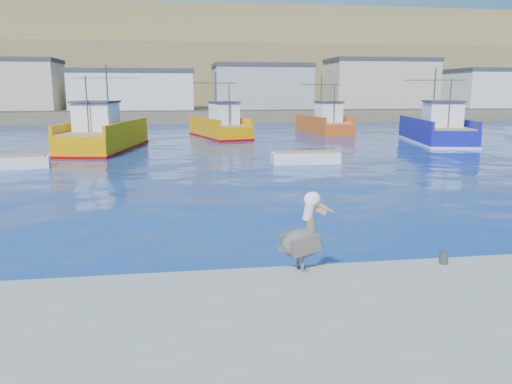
{
  "coord_description": "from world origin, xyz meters",
  "views": [
    {
      "loc": [
        -3.01,
        -13.75,
        4.48
      ],
      "look_at": [
        -0.57,
        2.44,
        1.15
      ],
      "focal_mm": 35.0,
      "sensor_mm": 36.0,
      "label": 1
    }
  ],
  "objects_px": {
    "skiff_left": "(12,163)",
    "pelican": "(304,237)",
    "trawler_yellow_b": "(220,127)",
    "trawler_yellow_a": "(104,136)",
    "skiff_extra": "(435,129)",
    "trawler_blue": "(436,131)",
    "skiff_mid": "(305,159)",
    "boat_orange": "(325,123)"
  },
  "relations": [
    {
      "from": "skiff_left",
      "to": "pelican",
      "type": "distance_m",
      "value": 24.02
    },
    {
      "from": "trawler_yellow_b",
      "to": "skiff_left",
      "type": "xyz_separation_m",
      "value": [
        -13.76,
        -18.2,
        -0.67
      ]
    },
    {
      "from": "trawler_yellow_a",
      "to": "pelican",
      "type": "bearing_deg",
      "value": -73.79
    },
    {
      "from": "skiff_extra",
      "to": "pelican",
      "type": "xyz_separation_m",
      "value": [
        -25.74,
        -42.38,
        0.97
      ]
    },
    {
      "from": "trawler_blue",
      "to": "skiff_left",
      "type": "relative_size",
      "value": 2.7
    },
    {
      "from": "trawler_yellow_a",
      "to": "skiff_extra",
      "type": "height_order",
      "value": "trawler_yellow_a"
    },
    {
      "from": "trawler_yellow_a",
      "to": "skiff_extra",
      "type": "bearing_deg",
      "value": 20.71
    },
    {
      "from": "trawler_yellow_b",
      "to": "skiff_mid",
      "type": "bearing_deg",
      "value": -78.39
    },
    {
      "from": "trawler_yellow_a",
      "to": "boat_orange",
      "type": "bearing_deg",
      "value": 30.89
    },
    {
      "from": "skiff_left",
      "to": "skiff_extra",
      "type": "relative_size",
      "value": 1.03
    },
    {
      "from": "trawler_yellow_b",
      "to": "skiff_left",
      "type": "relative_size",
      "value": 2.37
    },
    {
      "from": "trawler_yellow_a",
      "to": "skiff_mid",
      "type": "height_order",
      "value": "trawler_yellow_a"
    },
    {
      "from": "skiff_mid",
      "to": "skiff_extra",
      "type": "bearing_deg",
      "value": 47.43
    },
    {
      "from": "skiff_left",
      "to": "skiff_extra",
      "type": "height_order",
      "value": "same"
    },
    {
      "from": "trawler_blue",
      "to": "trawler_yellow_a",
      "type": "bearing_deg",
      "value": -177.56
    },
    {
      "from": "trawler_yellow_a",
      "to": "skiff_extra",
      "type": "relative_size",
      "value": 2.91
    },
    {
      "from": "skiff_left",
      "to": "skiff_extra",
      "type": "bearing_deg",
      "value": 29.79
    },
    {
      "from": "trawler_blue",
      "to": "skiff_left",
      "type": "height_order",
      "value": "trawler_blue"
    },
    {
      "from": "trawler_blue",
      "to": "boat_orange",
      "type": "xyz_separation_m",
      "value": [
        -6.77,
        11.56,
        0.03
      ]
    },
    {
      "from": "skiff_extra",
      "to": "pelican",
      "type": "distance_m",
      "value": 49.59
    },
    {
      "from": "skiff_left",
      "to": "pelican",
      "type": "relative_size",
      "value": 2.44
    },
    {
      "from": "boat_orange",
      "to": "pelican",
      "type": "height_order",
      "value": "boat_orange"
    },
    {
      "from": "trawler_blue",
      "to": "boat_orange",
      "type": "height_order",
      "value": "trawler_blue"
    },
    {
      "from": "boat_orange",
      "to": "trawler_yellow_b",
      "type": "bearing_deg",
      "value": -163.08
    },
    {
      "from": "trawler_yellow_a",
      "to": "pelican",
      "type": "relative_size",
      "value": 6.87
    },
    {
      "from": "trawler_yellow_b",
      "to": "pelican",
      "type": "height_order",
      "value": "trawler_yellow_b"
    },
    {
      "from": "pelican",
      "to": "skiff_left",
      "type": "bearing_deg",
      "value": 121.6
    },
    {
      "from": "trawler_yellow_a",
      "to": "trawler_blue",
      "type": "xyz_separation_m",
      "value": [
        28.1,
        1.2,
        -0.03
      ]
    },
    {
      "from": "skiff_left",
      "to": "skiff_mid",
      "type": "height_order",
      "value": "skiff_mid"
    },
    {
      "from": "trawler_yellow_b",
      "to": "skiff_mid",
      "type": "relative_size",
      "value": 2.42
    },
    {
      "from": "boat_orange",
      "to": "skiff_mid",
      "type": "height_order",
      "value": "boat_orange"
    },
    {
      "from": "skiff_extra",
      "to": "trawler_yellow_b",
      "type": "bearing_deg",
      "value": -171.36
    },
    {
      "from": "skiff_mid",
      "to": "skiff_left",
      "type": "bearing_deg",
      "value": 178.05
    },
    {
      "from": "boat_orange",
      "to": "pelican",
      "type": "relative_size",
      "value": 5.18
    },
    {
      "from": "skiff_left",
      "to": "pelican",
      "type": "bearing_deg",
      "value": -58.4
    },
    {
      "from": "skiff_mid",
      "to": "trawler_yellow_a",
      "type": "bearing_deg",
      "value": 144.86
    },
    {
      "from": "skiff_mid",
      "to": "trawler_yellow_b",
      "type": "bearing_deg",
      "value": 101.61
    },
    {
      "from": "pelican",
      "to": "boat_orange",
      "type": "bearing_deg",
      "value": 73.15
    },
    {
      "from": "skiff_extra",
      "to": "pelican",
      "type": "height_order",
      "value": "pelican"
    },
    {
      "from": "boat_orange",
      "to": "skiff_extra",
      "type": "xyz_separation_m",
      "value": [
        12.97,
        0.21,
        -0.77
      ]
    },
    {
      "from": "skiff_mid",
      "to": "boat_orange",
      "type": "bearing_deg",
      "value": 70.9
    },
    {
      "from": "pelican",
      "to": "trawler_yellow_a",
      "type": "bearing_deg",
      "value": 106.21
    }
  ]
}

